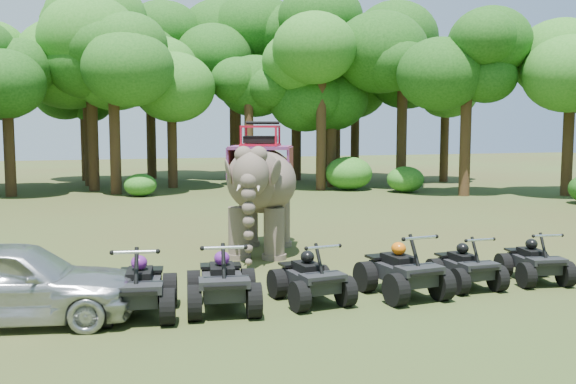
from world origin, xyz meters
name	(u,v)px	position (x,y,z in m)	size (l,w,h in m)	color
ground	(304,278)	(0.00, 0.00, 0.00)	(110.00, 110.00, 0.00)	#47381E
elephant	(260,188)	(-0.13, 3.31, 1.81)	(1.90, 4.32, 3.63)	brown
parked_car	(12,282)	(-6.08, -1.58, 0.76)	(1.78, 4.43, 1.51)	#B6B8BE
atv_0	(139,280)	(-3.88, -1.85, 0.69)	(1.35, 1.86, 1.38)	black
atv_1	(222,275)	(-2.31, -1.92, 0.69)	(1.35, 1.85, 1.37)	black
atv_2	(311,271)	(-0.51, -1.91, 0.63)	(1.24, 1.70, 1.26)	black
atv_3	(403,264)	(1.47, -2.06, 0.68)	(1.34, 1.84, 1.37)	black
atv_4	(466,261)	(3.13, -1.83, 0.59)	(1.16, 1.59, 1.18)	black
atv_5	(534,256)	(4.88, -1.88, 0.59)	(1.17, 1.60, 1.19)	black
tree_0	(172,114)	(0.00, 22.78, 4.16)	(5.83, 5.83, 8.32)	#195114
tree_1	(249,125)	(4.14, 21.49, 3.53)	(4.94, 4.94, 7.06)	#195114
tree_2	(321,116)	(7.51, 18.86, 4.01)	(5.61, 5.61, 8.01)	#195114
tree_3	(402,104)	(12.67, 19.44, 4.73)	(6.62, 6.62, 9.46)	#195114
tree_4	(466,115)	(13.39, 14.05, 4.06)	(5.68, 5.68, 8.11)	#195114
tree_5	(569,116)	(18.36, 12.60, 3.99)	(5.59, 5.59, 7.99)	#195114
tree_28	(8,116)	(-8.29, 20.62, 3.99)	(5.58, 5.58, 7.97)	#195114
tree_29	(92,108)	(-4.29, 22.19, 4.46)	(6.25, 6.25, 8.92)	#195114
tree_30	(296,96)	(8.28, 25.45, 5.36)	(7.50, 7.50, 10.72)	#195114
tree_31	(88,97)	(-4.46, 25.37, 5.18)	(7.25, 7.25, 10.35)	#195114
tree_32	(150,98)	(-0.50, 29.46, 5.28)	(7.40, 7.40, 10.57)	#195114
tree_33	(336,119)	(10.75, 24.70, 3.92)	(5.49, 5.49, 7.84)	#195114
tree_34	(355,111)	(12.43, 25.55, 4.47)	(6.25, 6.25, 8.94)	#195114
tree_35	(445,122)	(16.63, 21.32, 3.76)	(5.26, 5.26, 7.51)	#195114
tree_36	(332,121)	(8.75, 20.42, 3.79)	(5.31, 5.31, 7.58)	#195114
tree_37	(84,123)	(-4.69, 29.17, 3.66)	(5.12, 5.12, 7.31)	#195114
tree_38	(326,115)	(9.77, 24.02, 4.18)	(5.85, 5.85, 8.35)	#195114
tree_39	(234,100)	(4.81, 28.06, 5.20)	(7.29, 7.29, 10.41)	#195114
tree_40	(114,112)	(-3.24, 20.17, 4.22)	(5.91, 5.91, 8.45)	#195114
tree_45	(237,122)	(4.98, 27.98, 3.74)	(5.23, 5.23, 7.47)	#195114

